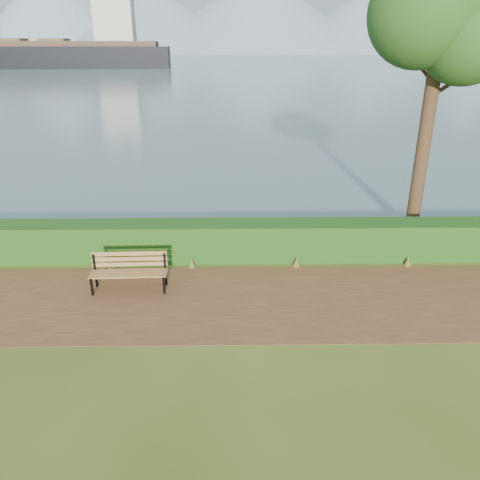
{
  "coord_description": "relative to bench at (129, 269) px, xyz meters",
  "views": [
    {
      "loc": [
        -0.02,
        -8.85,
        5.28
      ],
      "look_at": [
        0.13,
        1.2,
        1.1
      ],
      "focal_mm": 35.0,
      "sensor_mm": 36.0,
      "label": 1
    }
  ],
  "objects": [
    {
      "name": "water",
      "position": [
        2.45,
        259.08,
        -0.5
      ],
      "size": [
        700.0,
        510.0,
        0.0
      ],
      "primitive_type": "cube",
      "color": "#455F6F",
      "rests_on": "ground"
    },
    {
      "name": "bench",
      "position": [
        0.0,
        0.0,
        0.0
      ],
      "size": [
        1.76,
        0.57,
        0.88
      ],
      "rotation": [
        0.0,
        0.0,
        0.03
      ],
      "color": "black",
      "rests_on": "ground"
    },
    {
      "name": "hedge",
      "position": [
        2.45,
        1.68,
        -0.0
      ],
      "size": [
        32.0,
        0.85,
        1.0
      ],
      "primitive_type": "cube",
      "color": "#1A4814",
      "rests_on": "ground"
    },
    {
      "name": "path",
      "position": [
        2.45,
        -0.62,
        -0.5
      ],
      "size": [
        40.0,
        3.4,
        0.01
      ],
      "primitive_type": "cube",
      "color": "brown",
      "rests_on": "ground"
    },
    {
      "name": "cargo_ship",
      "position": [
        -47.63,
        118.16,
        2.78
      ],
      "size": [
        73.31,
        16.74,
        22.06
      ],
      "rotation": [
        0.0,
        0.0,
        0.07
      ],
      "color": "black",
      "rests_on": "ground"
    },
    {
      "name": "mountains",
      "position": [
        -6.73,
        405.13,
        27.19
      ],
      "size": [
        585.0,
        190.0,
        70.0
      ],
      "color": "#7E91A9",
      "rests_on": "ground"
    },
    {
      "name": "tree",
      "position": [
        7.91,
        3.6,
        5.72
      ],
      "size": [
        4.1,
        3.54,
        8.38
      ],
      "rotation": [
        0.0,
        0.0,
        0.27
      ],
      "color": "#362016",
      "rests_on": "ground"
    },
    {
      "name": "ground",
      "position": [
        2.45,
        -0.92,
        -0.5
      ],
      "size": [
        140.0,
        140.0,
        0.0
      ],
      "primitive_type": "plane",
      "color": "#3C4E16",
      "rests_on": "ground"
    }
  ]
}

